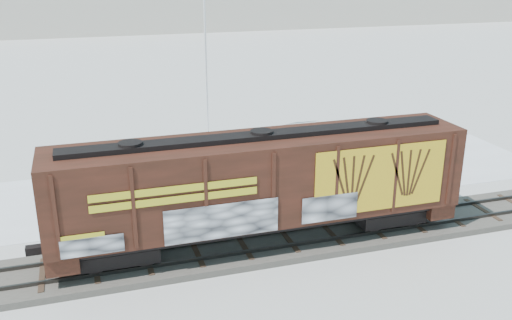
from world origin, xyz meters
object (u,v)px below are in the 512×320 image
object	(u,v)px
car_white	(170,173)
car_dark	(318,158)
hopper_railcar	(262,182)
flagpole	(208,78)
car_silver	(99,180)

from	to	relation	value
car_white	car_dark	distance (m)	8.63
hopper_railcar	car_dark	distance (m)	10.32
flagpole	car_dark	distance (m)	9.43
hopper_railcar	car_dark	xyz separation A→B (m)	(6.07, 8.04, -2.25)
hopper_railcar	car_dark	size ratio (longest dim) A/B	3.27
flagpole	car_white	xyz separation A→B (m)	(-3.86, -7.16, -3.57)
flagpole	car_silver	bearing A→B (deg)	-136.13
flagpole	car_silver	world-z (taller)	flagpole
car_white	hopper_railcar	bearing A→B (deg)	-149.02
hopper_railcar	car_silver	size ratio (longest dim) A/B	3.44
car_white	flagpole	bearing A→B (deg)	-14.68
car_white	car_dark	bearing A→B (deg)	-77.26
flagpole	car_silver	size ratio (longest dim) A/B	2.37
hopper_railcar	flagpole	size ratio (longest dim) A/B	1.45
car_white	car_dark	xyz separation A→B (m)	(8.62, -0.14, -0.02)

